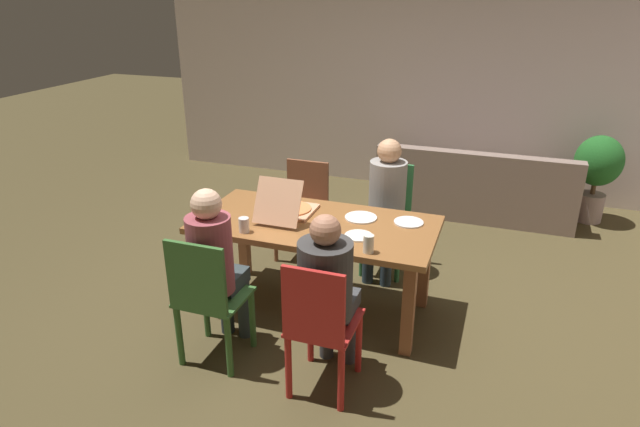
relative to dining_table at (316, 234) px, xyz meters
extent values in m
plane|color=#483E23|center=(0.00, 0.00, -0.67)|extent=(20.00, 20.00, 0.00)
cube|color=beige|center=(0.00, 3.29, 0.66)|extent=(6.42, 0.12, 2.67)
cube|color=brown|center=(0.00, 0.00, 0.08)|extent=(1.84, 0.91, 0.05)
cube|color=#955837|center=(-0.81, -0.34, -0.31)|extent=(0.08, 0.08, 0.73)
cube|color=#955837|center=(0.81, -0.34, -0.31)|extent=(0.08, 0.08, 0.73)
cube|color=#955837|center=(-0.81, 0.34, -0.31)|extent=(0.08, 0.08, 0.73)
cube|color=#955837|center=(0.81, 0.34, -0.31)|extent=(0.08, 0.08, 0.73)
cylinder|color=#36652E|center=(-0.64, -0.63, -0.43)|extent=(0.05, 0.05, 0.47)
cylinder|color=#36652E|center=(-0.26, -0.63, -0.43)|extent=(0.05, 0.05, 0.47)
cylinder|color=#36652E|center=(-0.64, -0.99, -0.43)|extent=(0.05, 0.05, 0.47)
cylinder|color=#36652E|center=(-0.26, -0.99, -0.43)|extent=(0.05, 0.05, 0.47)
cube|color=#36652E|center=(-0.45, -0.81, -0.19)|extent=(0.44, 0.42, 0.02)
cube|color=#36652E|center=(-0.45, -1.00, 0.06)|extent=(0.42, 0.03, 0.48)
cylinder|color=#303B3D|center=(-0.52, -0.53, -0.42)|extent=(0.10, 0.10, 0.49)
cylinder|color=#303B3D|center=(-0.38, -0.53, -0.42)|extent=(0.10, 0.10, 0.49)
cube|color=#303B3D|center=(-0.45, -0.66, -0.13)|extent=(0.27, 0.29, 0.11)
cylinder|color=#94434B|center=(-0.45, -0.81, 0.14)|extent=(0.30, 0.30, 0.54)
sphere|color=beige|center=(-0.45, -0.81, 0.50)|extent=(0.20, 0.20, 0.20)
cylinder|color=#30753F|center=(0.53, 0.65, -0.43)|extent=(0.04, 0.04, 0.47)
cylinder|color=#30753F|center=(0.20, 0.65, -0.43)|extent=(0.04, 0.04, 0.47)
cylinder|color=#30753F|center=(0.53, 1.04, -0.43)|extent=(0.04, 0.04, 0.47)
cylinder|color=#30753F|center=(0.20, 1.04, -0.43)|extent=(0.04, 0.04, 0.47)
cube|color=#30753F|center=(0.37, 0.85, -0.19)|extent=(0.39, 0.45, 0.02)
cube|color=#30753F|center=(0.37, 1.06, 0.06)|extent=(0.37, 0.03, 0.48)
cylinder|color=#2B3C44|center=(0.45, 0.56, -0.42)|extent=(0.10, 0.10, 0.49)
cylinder|color=#2B3C44|center=(0.29, 0.56, -0.42)|extent=(0.10, 0.10, 0.49)
cube|color=#2B3C44|center=(0.37, 0.70, -0.13)|extent=(0.29, 0.30, 0.11)
cylinder|color=gray|center=(0.37, 0.85, 0.12)|extent=(0.33, 0.33, 0.51)
sphere|color=tan|center=(0.37, 0.85, 0.47)|extent=(0.21, 0.21, 0.21)
cylinder|color=#B42421|center=(0.19, -0.65, -0.43)|extent=(0.04, 0.04, 0.47)
cylinder|color=#B42421|center=(0.54, -0.65, -0.43)|extent=(0.04, 0.04, 0.47)
cylinder|color=#B42421|center=(0.19, -1.05, -0.43)|extent=(0.04, 0.04, 0.47)
cylinder|color=#B42421|center=(0.54, -1.05, -0.43)|extent=(0.04, 0.04, 0.47)
cube|color=#B42421|center=(0.37, -0.85, -0.19)|extent=(0.41, 0.46, 0.02)
cube|color=#B42421|center=(0.37, -1.06, 0.06)|extent=(0.39, 0.03, 0.48)
cylinder|color=#3B3B3E|center=(0.28, -0.56, -0.42)|extent=(0.10, 0.10, 0.49)
cylinder|color=#3B3B3E|center=(0.45, -0.56, -0.42)|extent=(0.10, 0.10, 0.49)
cube|color=#3B3B3E|center=(0.37, -0.70, -0.13)|extent=(0.31, 0.30, 0.11)
cylinder|color=#363433|center=(0.37, -0.85, 0.12)|extent=(0.34, 0.34, 0.50)
sphere|color=#AF7457|center=(0.37, -0.85, 0.45)|extent=(0.19, 0.19, 0.19)
cylinder|color=brown|center=(-0.26, 0.66, -0.43)|extent=(0.04, 0.04, 0.47)
cylinder|color=brown|center=(-0.64, 0.66, -0.43)|extent=(0.04, 0.04, 0.47)
cylinder|color=brown|center=(-0.26, 1.01, -0.43)|extent=(0.04, 0.04, 0.47)
cylinder|color=brown|center=(-0.64, 1.01, -0.43)|extent=(0.04, 0.04, 0.47)
cube|color=brown|center=(-0.45, 0.83, -0.19)|extent=(0.44, 0.41, 0.02)
cube|color=brown|center=(-0.45, 1.02, 0.03)|extent=(0.42, 0.03, 0.43)
cube|color=tan|center=(-0.25, 0.13, 0.11)|extent=(0.36, 0.36, 0.02)
cylinder|color=#D67D45|center=(-0.25, 0.13, 0.13)|extent=(0.32, 0.32, 0.01)
cube|color=tan|center=(-0.25, -0.13, 0.29)|extent=(0.36, 0.17, 0.32)
cylinder|color=white|center=(0.38, -0.14, 0.11)|extent=(0.20, 0.20, 0.01)
cylinder|color=white|center=(0.68, 0.22, 0.11)|extent=(0.23, 0.23, 0.01)
cylinder|color=white|center=(0.31, 0.19, 0.11)|extent=(0.25, 0.25, 0.01)
cylinder|color=silver|center=(0.51, -0.36, 0.17)|extent=(0.07, 0.07, 0.13)
cylinder|color=#DFC85A|center=(-0.84, -0.11, 0.17)|extent=(0.06, 0.06, 0.14)
cylinder|color=silver|center=(-0.43, -0.35, 0.16)|extent=(0.08, 0.08, 0.11)
cube|color=gray|center=(1.02, 2.55, -0.48)|extent=(2.16, 0.77, 0.39)
cube|color=gray|center=(1.02, 2.25, -0.08)|extent=(2.16, 0.16, 0.41)
cube|color=gray|center=(0.04, 2.55, -0.19)|extent=(0.20, 0.73, 0.18)
cube|color=gray|center=(2.00, 2.55, -0.19)|extent=(0.20, 0.73, 0.18)
cylinder|color=gray|center=(2.27, 2.73, -0.51)|extent=(0.28, 0.28, 0.32)
cylinder|color=brown|center=(2.27, 2.73, -0.26)|extent=(0.05, 0.05, 0.18)
ellipsoid|color=#206022|center=(2.27, 2.73, 0.03)|extent=(0.50, 0.50, 0.55)
camera|label=1|loc=(1.32, -3.62, 1.79)|focal=30.76mm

